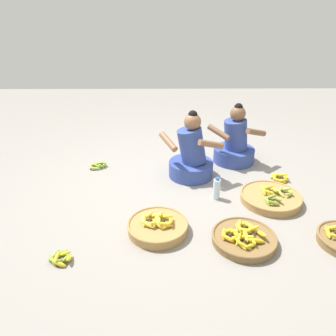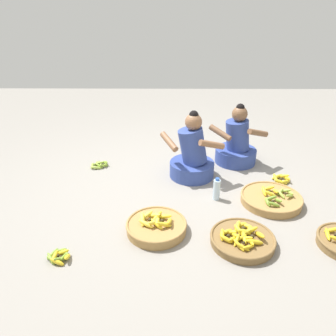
# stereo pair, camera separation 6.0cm
# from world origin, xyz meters

# --- Properties ---
(ground_plane) EXTENTS (10.00, 10.00, 0.00)m
(ground_plane) POSITION_xyz_m (0.00, 0.00, 0.00)
(ground_plane) COLOR gray
(vendor_woman_front) EXTENTS (0.73, 0.52, 0.80)m
(vendor_woman_front) POSITION_xyz_m (0.27, 0.30, 0.25)
(vendor_woman_front) COLOR #334793
(vendor_woman_front) RESTS_ON ground
(vendor_woman_behind) EXTENTS (0.74, 0.52, 0.77)m
(vendor_woman_behind) POSITION_xyz_m (0.86, 0.69, 0.24)
(vendor_woman_behind) COLOR #334793
(vendor_woman_behind) RESTS_ON ground
(banana_basket_mid_left) EXTENTS (0.62, 0.62, 0.15)m
(banana_basket_mid_left) POSITION_xyz_m (1.05, -0.28, 0.05)
(banana_basket_mid_left) COLOR #A87F47
(banana_basket_mid_left) RESTS_ON ground
(banana_basket_mid_right) EXTENTS (0.55, 0.55, 0.15)m
(banana_basket_mid_right) POSITION_xyz_m (0.63, -0.92, 0.05)
(banana_basket_mid_right) COLOR brown
(banana_basket_mid_right) RESTS_ON ground
(banana_basket_back_right) EXTENTS (0.54, 0.54, 0.17)m
(banana_basket_back_right) POSITION_xyz_m (-0.10, -0.76, 0.06)
(banana_basket_back_right) COLOR #A87F47
(banana_basket_back_right) RESTS_ON ground
(loose_bananas_near_vendor) EXTENTS (0.22, 0.23, 0.10)m
(loose_bananas_near_vendor) POSITION_xyz_m (1.30, 0.17, 0.03)
(loose_bananas_near_vendor) COLOR gold
(loose_bananas_near_vendor) RESTS_ON ground
(loose_bananas_back_left) EXTENTS (0.22, 0.21, 0.08)m
(loose_bananas_back_left) POSITION_xyz_m (-0.87, 0.53, 0.03)
(loose_bananas_back_left) COLOR #9EB747
(loose_bananas_back_left) RESTS_ON ground
(loose_bananas_front_center) EXTENTS (0.20, 0.20, 0.08)m
(loose_bananas_front_center) POSITION_xyz_m (-0.85, -1.12, 0.03)
(loose_bananas_front_center) COLOR olive
(loose_bananas_front_center) RESTS_ON ground
(water_bottle) EXTENTS (0.07, 0.07, 0.25)m
(water_bottle) POSITION_xyz_m (0.50, -0.22, 0.11)
(water_bottle) COLOR silver
(water_bottle) RESTS_ON ground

